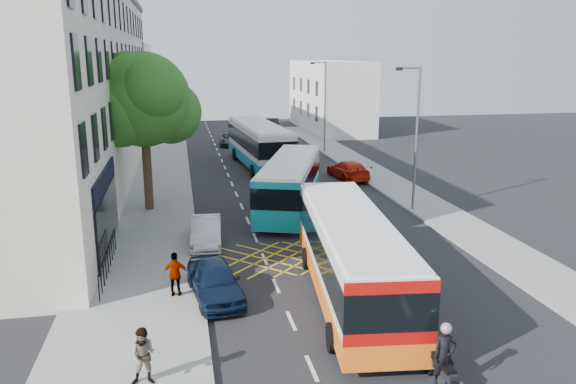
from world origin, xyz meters
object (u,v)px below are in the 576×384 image
parked_car_silver (206,232)px  pedestrian_near (145,356)px  street_tree (143,101)px  pedestrian_far (175,274)px  lamp_near (415,131)px  distant_car_silver (270,136)px  red_hatchback (348,170)px  bus_mid (290,184)px  bus_far (259,144)px  distant_car_grey (230,139)px  motorbike (444,359)px  distant_car_dark (272,124)px  lamp_far (324,102)px  parked_car_blue (215,281)px  bus_near (351,256)px

parked_car_silver → pedestrian_near: size_ratio=2.44×
street_tree → pedestrian_far: size_ratio=5.32×
lamp_near → distant_car_silver: lamp_near is taller
parked_car_silver → red_hatchback: bearing=53.0°
parked_car_silver → pedestrian_far: bearing=-99.7°
street_tree → pedestrian_near: 18.87m
bus_mid → pedestrian_far: (-6.45, -11.09, -0.60)m
red_hatchback → parked_car_silver: bearing=42.6°
bus_far → pedestrian_far: bearing=-109.7°
distant_car_grey → distant_car_silver: size_ratio=1.11×
bus_mid → motorbike: bearing=-69.5°
bus_far → red_hatchback: bearing=-50.2°
street_tree → bus_far: size_ratio=0.71×
bus_mid → bus_far: 13.21m
parked_car_silver → distant_car_dark: size_ratio=0.93×
distant_car_dark → pedestrian_near: size_ratio=2.63×
lamp_far → parked_car_blue: bearing=-111.7°
street_tree → lamp_near: bearing=-11.4°
bus_near → motorbike: 6.15m
lamp_far → distant_car_silver: 9.16m
street_tree → distant_car_dark: 36.88m
bus_near → red_hatchback: size_ratio=2.48×
lamp_far → distant_car_dark: (-1.92, 17.11, -3.92)m
motorbike → bus_mid: bearing=90.2°
bus_near → distant_car_silver: 38.16m
lamp_far → motorbike: size_ratio=3.61×
parked_car_blue → motorbike: bearing=-59.4°
motorbike → pedestrian_near: (-7.78, 1.57, 0.03)m
bus_mid → parked_car_blue: 12.40m
street_tree → distant_car_dark: street_tree is taller
distant_car_dark → parked_car_silver: bearing=82.6°
parked_car_silver → distant_car_dark: bearing=79.9°
lamp_near → bus_far: 16.47m
bus_mid → red_hatchback: 9.45m
parked_car_blue → distant_car_silver: (8.10, 37.08, -0.04)m
lamp_near → parked_car_blue: bearing=-140.6°
lamp_near → parked_car_blue: lamp_near is taller
parked_car_silver → pedestrian_far: (-1.40, -5.91, 0.33)m
bus_mid → parked_car_blue: size_ratio=2.66×
motorbike → distant_car_dark: size_ratio=0.52×
pedestrian_near → parked_car_blue: bearing=72.3°
bus_near → pedestrian_near: (-7.10, -4.50, -0.70)m
bus_near → bus_mid: bearing=95.6°
parked_car_blue → parked_car_silver: (0.00, 6.12, -0.05)m
bus_far → pedestrian_far: 25.18m
red_hatchback → bus_mid: bearing=45.5°
bus_far → pedestrian_far: (-6.57, -24.29, -0.83)m
street_tree → motorbike: 22.08m
parked_car_blue → distant_car_grey: (3.84, 35.82, -0.10)m
parked_car_silver → red_hatchback: (10.80, 12.62, 0.02)m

